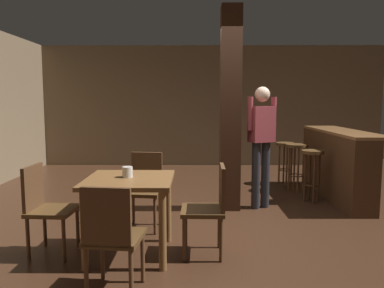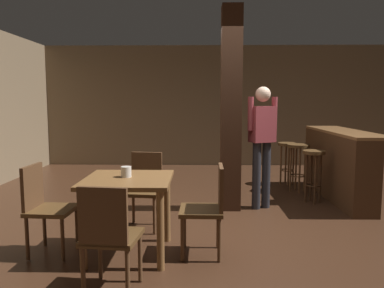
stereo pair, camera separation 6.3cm
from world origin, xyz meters
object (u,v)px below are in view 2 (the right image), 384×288
Objects in this scene: chair_south at (109,234)px; napkin_cup at (126,172)px; chair_east at (209,205)px; bar_stool_near at (314,164)px; chair_north at (145,186)px; bar_stool_far at (287,153)px; dining_table at (128,193)px; bar_stool_mid at (298,156)px; standing_person at (262,138)px; chair_west at (44,204)px; bar_counter at (337,164)px.

napkin_cup is at bearing 91.64° from chair_south.
chair_east is 2.52m from bar_stool_near.
chair_north reaches higher than bar_stool_far.
dining_table is 3.55m from bar_stool_mid.
chair_east is 1.00× the size of chair_south.
napkin_cup is 2.27m from standing_person.
napkin_cup is at bearing -135.01° from standing_person.
chair_south reaches higher than bar_stool_far.
chair_west is 0.87m from napkin_cup.
bar_counter is at bearing -59.39° from bar_stool_far.
dining_table is 0.38× the size of bar_counter.
bar_counter reaches higher than bar_stool_near.
chair_west is 1.21m from chair_north.
bar_stool_far is at bearing 64.69° from chair_east.
bar_stool_mid reaches higher than dining_table.
standing_person is 1.77m from bar_stool_far.
bar_counter is 1.10m from bar_stool_far.
chair_south is 1.11× the size of bar_stool_mid.
bar_stool_near is at bearing 50.37° from chair_east.
bar_counter is 2.80× the size of bar_stool_mid.
bar_stool_far is (2.31, 4.01, 0.07)m from chair_south.
chair_north is 1.16× the size of bar_stool_far.
napkin_cup reaches higher than bar_stool_far.
dining_table is 3.65m from bar_counter.
chair_west is 4.16m from bar_stool_mid.
bar_counter is at bearing 46.92° from chair_south.
bar_stool_mid is 0.56m from bar_stool_far.
chair_south is 0.52× the size of standing_person.
chair_north reaches higher than bar_stool_mid.
bar_counter is at bearing 47.45° from chair_east.
chair_south is at bearing -88.36° from napkin_cup.
chair_west and chair_east have the same top height.
napkin_cup is at bearing -132.43° from bar_stool_mid.
chair_north is (-0.75, 0.83, 0.00)m from chair_east.
standing_person is (1.60, 1.60, 0.17)m from napkin_cup.
bar_stool_mid is (-0.05, 0.70, 0.02)m from bar_stool_near.
chair_west reaches higher than bar_stool_far.
chair_west is 1.12× the size of bar_stool_near.
bar_counter reaches higher than dining_table.
bar_stool_far is (0.73, 1.56, -0.43)m from standing_person.
chair_east reaches higher than bar_stool_near.
chair_east is at bearing -132.55° from bar_counter.
standing_person is at bearing 34.44° from chair_west.
chair_south is (-0.00, -0.81, -0.12)m from dining_table.
chair_north reaches higher than bar_stool_near.
chair_east is at bearing 0.35° from chair_west.
chair_north is 8.54× the size of napkin_cup.
chair_south is at bearing -43.80° from chair_west.
chair_east is 1.12m from chair_north.
chair_east is at bearing -120.57° from bar_stool_mid.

